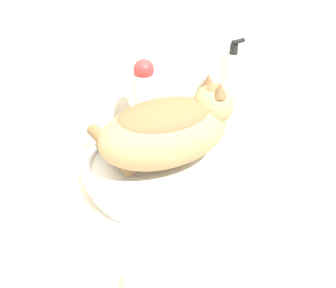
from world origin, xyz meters
The scene contains 7 objects.
sink_basin centered at (0.03, 0.29, 0.90)m, with size 0.35×0.35×0.04m.
cat centered at (0.04, 0.29, 1.00)m, with size 0.30×0.27×0.17m.
faucet centered at (0.23, 0.37, 0.94)m, with size 0.12×0.08×0.13m.
deodorant_stick centered at (-0.24, 0.46, 0.95)m, with size 0.04×0.04×0.15m.
lotion_bottle_white centered at (0.09, 0.46, 0.97)m, with size 0.05×0.05×0.20m.
soap_pump_bottle centered at (0.35, 0.46, 0.96)m, with size 0.06×0.06×0.19m.
cream_tube centered at (-0.11, 0.04, 0.89)m, with size 0.14×0.10×0.04m.
Camera 1 is at (-0.34, -0.32, 1.44)m, focal length 45.00 mm.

